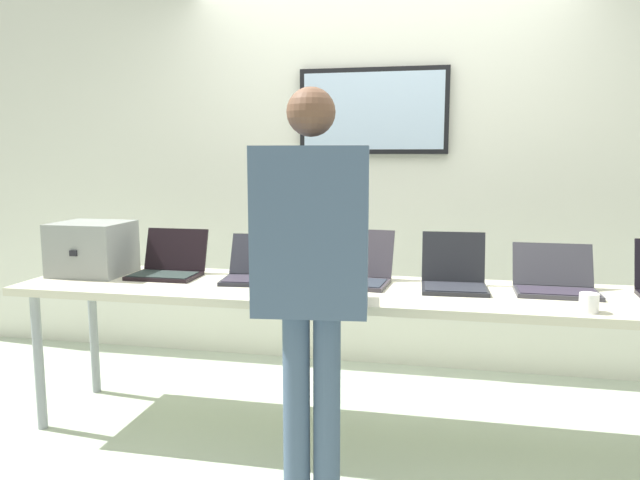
% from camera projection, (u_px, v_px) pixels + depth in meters
% --- Properties ---
extents(ground, '(8.00, 8.00, 0.04)m').
position_uv_depth(ground, '(354.00, 439.00, 3.06)').
color(ground, '#B4C1AB').
extents(back_wall, '(8.00, 0.11, 2.61)m').
position_uv_depth(back_wall, '(380.00, 172.00, 3.97)').
color(back_wall, silver).
rests_on(back_wall, ground).
extents(workbench, '(3.44, 0.70, 0.77)m').
position_uv_depth(workbench, '(355.00, 298.00, 2.96)').
color(workbench, beige).
rests_on(workbench, ground).
extents(equipment_box, '(0.38, 0.35, 0.29)m').
position_uv_depth(equipment_box, '(93.00, 248.00, 3.29)').
color(equipment_box, gray).
rests_on(equipment_box, workbench).
extents(laptop_station_0, '(0.36, 0.32, 0.25)m').
position_uv_depth(laptop_station_0, '(169.00, 265.00, 3.26)').
color(laptop_station_0, black).
rests_on(laptop_station_0, workbench).
extents(laptop_station_1, '(0.36, 0.38, 0.23)m').
position_uv_depth(laptop_station_1, '(257.00, 270.00, 3.14)').
color(laptop_station_1, '#24242C').
rests_on(laptop_station_1, workbench).
extents(laptop_station_2, '(0.40, 0.39, 0.26)m').
position_uv_depth(laptop_station_2, '(354.00, 271.00, 3.08)').
color(laptop_station_2, '#3B363D').
rests_on(laptop_station_2, workbench).
extents(laptop_station_3, '(0.33, 0.33, 0.27)m').
position_uv_depth(laptop_station_3, '(454.00, 276.00, 2.95)').
color(laptop_station_3, '#232429').
rests_on(laptop_station_3, workbench).
extents(laptop_station_4, '(0.38, 0.32, 0.22)m').
position_uv_depth(laptop_station_4, '(555.00, 282.00, 2.86)').
color(laptop_station_4, '#37363D').
rests_on(laptop_station_4, workbench).
extents(person, '(0.48, 0.62, 1.68)m').
position_uv_depth(person, '(312.00, 260.00, 2.33)').
color(person, '#435770').
rests_on(person, ground).
extents(coffee_mug, '(0.08, 0.08, 0.08)m').
position_uv_depth(coffee_mug, '(589.00, 303.00, 2.50)').
color(coffee_mug, white).
rests_on(coffee_mug, workbench).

